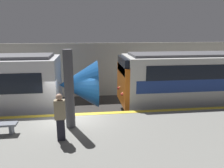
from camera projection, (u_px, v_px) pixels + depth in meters
The scene contains 5 objects.
ground_plane at pixel (72, 133), 10.93m from camera, with size 120.00×120.00×0.00m, color #33302D.
platform at pixel (68, 151), 8.35m from camera, with size 40.00×5.11×1.02m.
station_rear_barrier at pixel (75, 70), 16.37m from camera, with size 50.00×0.15×4.06m.
support_pillar_near at pixel (69, 90), 8.87m from camera, with size 0.39×0.39×3.26m.
person_waiting at pixel (60, 116), 7.93m from camera, with size 0.38×0.24×1.79m.
Camera 1 is at (0.77, -10.18, 5.02)m, focal length 35.00 mm.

